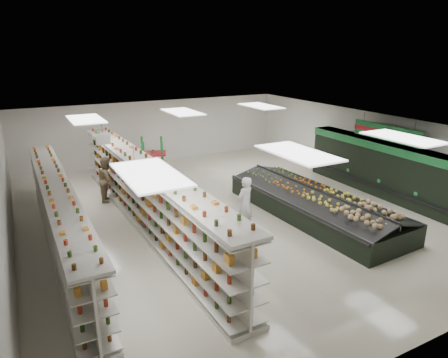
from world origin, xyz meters
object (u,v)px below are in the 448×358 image
gondola_left (60,218)px  soda_endcap (153,155)px  shopper_main (245,204)px  gondola_center (146,197)px  produce_island (314,203)px  shopper_background (107,179)px

gondola_left → soda_endcap: bearing=51.5°
soda_endcap → shopper_main: shopper_main is taller
gondola_center → gondola_left: bearing=-178.2°
gondola_left → produce_island: gondola_left is taller
produce_island → soda_endcap: 8.76m
gondola_left → shopper_background: gondola_left is taller
gondola_left → soda_endcap: size_ratio=6.85×
gondola_left → gondola_center: gondola_center is taller
gondola_left → shopper_background: 3.80m
produce_island → soda_endcap: bearing=112.3°
gondola_left → produce_island: (8.27, -1.81, -0.40)m
gondola_left → shopper_main: (5.45, -1.72, 0.04)m
produce_island → shopper_background: size_ratio=4.05×
shopper_background → shopper_main: bearing=-121.8°
gondola_left → shopper_main: 5.72m
gondola_center → produce_island: 5.92m
shopper_background → soda_endcap: bearing=-18.8°
gondola_center → shopper_main: gondola_center is taller
produce_island → shopper_main: size_ratio=3.90×
produce_island → shopper_background: bearing=141.1°
gondola_left → gondola_center: bearing=3.4°
gondola_center → shopper_main: size_ratio=6.94×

